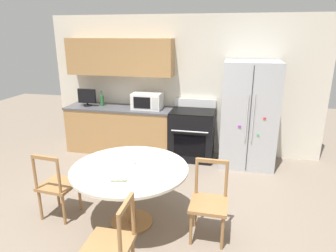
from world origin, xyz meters
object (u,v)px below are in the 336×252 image
Objects in this scene: countertop_tv at (87,97)px; dining_chair_near at (111,245)px; oven_range at (192,134)px; counter_bottle at (102,100)px; refrigerator at (249,115)px; dining_chair_right at (209,203)px; dining_chair_left at (57,186)px; candle_glass at (132,162)px; microwave at (147,101)px.

countertop_tv is 3.68m from dining_chair_near.
counter_bottle is at bearing 177.56° from oven_range.
countertop_tv reaches higher than dining_chair_near.
dining_chair_right is at bearing -102.12° from refrigerator.
dining_chair_left is (0.70, -2.26, -0.65)m from countertop_tv.
oven_range is 3.68× the size of counter_bottle.
oven_range is 1.20× the size of dining_chair_left.
oven_range is at bearing -2.44° from counter_bottle.
dining_chair_left is at bearing -121.47° from oven_range.
oven_range is 3.17m from dining_chair_near.
oven_range reaches higher than candle_glass.
oven_range is 2.66m from dining_chair_left.
dining_chair_near is at bearing -60.25° from countertop_tv.
dining_chair_left is at bearing -79.73° from counter_bottle.
counter_bottle reaches higher than oven_range.
dining_chair_near is (0.59, -3.19, -0.62)m from microwave.
countertop_tv is 2.45m from dining_chair_left.
microwave is at bearing -2.57° from counter_bottle.
refrigerator is 3.39m from dining_chair_near.
candle_glass is (1.38, -2.20, -0.22)m from counter_bottle.
refrigerator is 2.03× the size of dining_chair_near.
refrigerator is 1.87m from microwave.
microwave reaches higher than dining_chair_left.
countertop_tv is 0.40× the size of dining_chair_near.
oven_range reaches higher than dining_chair_left.
candle_glass is (-0.95, 0.12, 0.36)m from dining_chair_right.
candle_glass is at bearing 7.68° from dining_chair_near.
counter_bottle is 2.61m from candle_glass.
countertop_tv reaches higher than dining_chair_left.
microwave is 0.61× the size of dining_chair_near.
dining_chair_near is at bearing -112.35° from refrigerator.
refrigerator is 6.25× the size of counter_bottle.
refrigerator is at bearing -2.72° from counter_bottle.
dining_chair_right and dining_chair_near have the same top height.
dining_chair_left is 11.01× the size of candle_glass.
dining_chair_right is (0.52, -2.25, -0.03)m from oven_range.
dining_chair_right and dining_chair_left have the same top height.
dining_chair_right is at bearing -44.92° from counter_bottle.
candle_glass is at bearing -78.56° from microwave.
candle_glass is (1.65, -2.12, -0.29)m from countertop_tv.
oven_range is at bearing -76.45° from dining_chair_right.
countertop_tv is 1.23× the size of counter_bottle.
candle_glass is at bearing 13.21° from dining_chair_left.
counter_bottle is (-2.80, 0.13, 0.10)m from refrigerator.
dining_chair_left is at bearing 1.15° from dining_chair_right.
microwave is at bearing 82.10° from dining_chair_left.
dining_chair_left is (-1.39, -2.27, -0.03)m from oven_range.
refrigerator is 22.38× the size of candle_glass.
refrigerator is at bearing -3.22° from oven_range.
candle_glass is (0.44, -2.16, -0.26)m from microwave.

